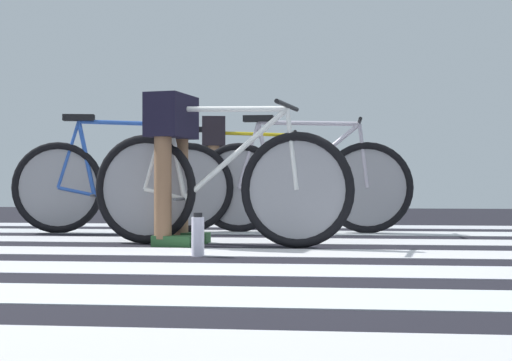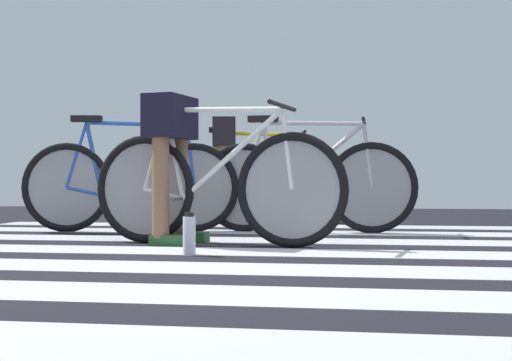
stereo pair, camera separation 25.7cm
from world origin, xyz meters
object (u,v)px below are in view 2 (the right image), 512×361
(bicycle_3_of_4, at_px, (306,184))
(bicycle_2_of_4, at_px, (130,184))
(bicycle_1_of_4, at_px, (215,185))
(cyclist_4_of_4, at_px, (225,155))
(cyclist_1_of_4, at_px, (171,148))
(bicycle_4_of_4, at_px, (256,183))
(water_bottle, at_px, (189,235))

(bicycle_3_of_4, bearing_deg, bicycle_2_of_4, -172.48)
(bicycle_1_of_4, height_order, bicycle_3_of_4, same)
(bicycle_1_of_4, distance_m, cyclist_4_of_4, 2.41)
(bicycle_1_of_4, distance_m, bicycle_3_of_4, 1.26)
(cyclist_1_of_4, relative_size, cyclist_4_of_4, 0.95)
(bicycle_1_of_4, xyz_separation_m, cyclist_4_of_4, (-0.39, 2.36, 0.28))
(cyclist_1_of_4, xyz_separation_m, cyclist_4_of_4, (-0.09, 2.30, 0.04))
(bicycle_2_of_4, bearing_deg, cyclist_1_of_4, -68.21)
(bicycle_2_of_4, xyz_separation_m, bicycle_4_of_4, (0.82, 1.40, 0.00))
(bicycle_1_of_4, relative_size, cyclist_4_of_4, 1.67)
(bicycle_2_of_4, bearing_deg, cyclist_4_of_4, 58.65)
(water_bottle, bearing_deg, cyclist_1_of_4, 113.33)
(bicycle_1_of_4, relative_size, bicycle_4_of_4, 1.00)
(cyclist_4_of_4, bearing_deg, bicycle_4_of_4, 0.00)
(cyclist_1_of_4, distance_m, cyclist_4_of_4, 2.30)
(bicycle_3_of_4, bearing_deg, bicycle_1_of_4, -111.75)
(bicycle_1_of_4, height_order, bicycle_4_of_4, same)
(bicycle_1_of_4, bearing_deg, cyclist_4_of_4, 110.42)
(bicycle_4_of_4, bearing_deg, bicycle_2_of_4, -130.31)
(bicycle_1_of_4, bearing_deg, water_bottle, -80.90)
(cyclist_1_of_4, height_order, water_bottle, cyclist_1_of_4)
(bicycle_2_of_4, bearing_deg, water_bottle, -71.68)
(cyclist_4_of_4, bearing_deg, bicycle_3_of_4, -63.33)
(cyclist_1_of_4, xyz_separation_m, bicycle_4_of_4, (0.22, 2.35, -0.24))
(bicycle_1_of_4, distance_m, bicycle_2_of_4, 1.36)
(cyclist_4_of_4, xyz_separation_m, water_bottle, (0.37, -2.96, -0.55))
(bicycle_1_of_4, distance_m, cyclist_1_of_4, 0.39)
(bicycle_1_of_4, bearing_deg, cyclist_1_of_4, -180.00)
(bicycle_1_of_4, height_order, cyclist_4_of_4, cyclist_4_of_4)
(bicycle_2_of_4, relative_size, water_bottle, 7.18)
(bicycle_2_of_4, relative_size, cyclist_4_of_4, 1.68)
(bicycle_3_of_4, distance_m, water_bottle, 1.86)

